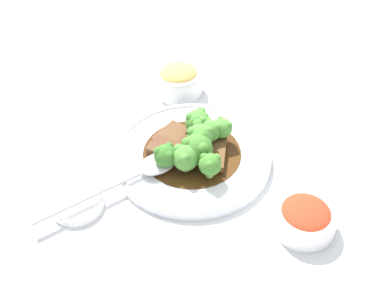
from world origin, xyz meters
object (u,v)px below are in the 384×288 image
at_px(broccoli_floret_5, 186,157).
at_px(sauce_dish, 78,204).
at_px(beef_strip_2, 217,154).
at_px(serving_spoon, 146,169).
at_px(side_bowl_appetizer, 179,80).
at_px(side_bowl_kimchi, 305,218).
at_px(main_plate, 192,155).
at_px(broccoli_floret_4, 222,128).
at_px(broccoli_floret_0, 198,121).
at_px(broccoli_floret_1, 200,134).
at_px(broccoli_floret_3, 166,155).
at_px(beef_strip_1, 185,148).
at_px(broccoli_floret_6, 197,148).
at_px(broccoli_floret_2, 210,164).
at_px(broccoli_floret_7, 210,130).
at_px(beef_strip_3, 166,149).
at_px(beef_strip_0, 172,136).

distance_m(broccoli_floret_5, sauce_dish, 0.18).
xyz_separation_m(beef_strip_2, serving_spoon, (0.12, 0.03, 0.00)).
height_order(beef_strip_2, serving_spoon, serving_spoon).
bearing_deg(side_bowl_appetizer, side_bowl_kimchi, 115.28).
distance_m(main_plate, broccoli_floret_4, 0.07).
bearing_deg(broccoli_floret_0, broccoli_floret_5, 73.10).
relative_size(broccoli_floret_1, broccoli_floret_3, 1.18).
height_order(main_plate, beef_strip_1, beef_strip_1).
bearing_deg(side_bowl_appetizer, serving_spoon, 75.52).
bearing_deg(serving_spoon, sauce_dish, 25.03).
bearing_deg(broccoli_floret_6, broccoli_floret_0, -95.27).
xyz_separation_m(broccoli_floret_0, broccoli_floret_2, (-0.01, 0.10, -0.00)).
xyz_separation_m(broccoli_floret_2, broccoli_floret_3, (0.07, -0.02, 0.00)).
xyz_separation_m(broccoli_floret_0, broccoli_floret_5, (0.03, 0.08, -0.00)).
bearing_deg(beef_strip_1, broccoli_floret_3, 48.81).
bearing_deg(beef_strip_2, sauce_dish, 19.40).
height_order(broccoli_floret_5, side_bowl_appetizer, broccoli_floret_5).
relative_size(beef_strip_1, broccoli_floret_3, 1.24).
bearing_deg(broccoli_floret_4, broccoli_floret_3, 31.34).
relative_size(broccoli_floret_0, broccoli_floret_3, 1.10).
distance_m(broccoli_floret_5, side_bowl_kimchi, 0.20).
bearing_deg(beef_strip_1, broccoli_floret_4, -160.87).
height_order(main_plate, beef_strip_2, beef_strip_2).
bearing_deg(broccoli_floret_0, side_bowl_appetizer, -80.37).
bearing_deg(main_plate, broccoli_floret_1, -160.31).
distance_m(main_plate, side_bowl_appetizer, 0.20).
xyz_separation_m(broccoli_floret_1, sauce_dish, (0.19, 0.10, -0.04)).
height_order(broccoli_floret_1, serving_spoon, broccoli_floret_1).
relative_size(broccoli_floret_1, broccoli_floret_4, 1.16).
relative_size(broccoli_floret_4, serving_spoon, 0.20).
bearing_deg(broccoli_floret_5, broccoli_floret_7, -126.06).
relative_size(broccoli_floret_6, side_bowl_kimchi, 0.58).
height_order(broccoli_floret_0, broccoli_floret_5, broccoli_floret_0).
distance_m(broccoli_floret_3, side_bowl_appetizer, 0.23).
relative_size(beef_strip_3, broccoli_floret_4, 1.53).
distance_m(broccoli_floret_0, broccoli_floret_5, 0.09).
height_order(broccoli_floret_3, broccoli_floret_4, same).
bearing_deg(beef_strip_3, beef_strip_0, -106.72).
height_order(broccoli_floret_7, side_bowl_kimchi, broccoli_floret_7).
bearing_deg(broccoli_floret_6, side_bowl_appetizer, -84.89).
bearing_deg(main_plate, broccoli_floret_6, 103.95).
xyz_separation_m(broccoli_floret_1, broccoli_floret_6, (0.01, 0.03, -0.00)).
height_order(beef_strip_1, broccoli_floret_4, broccoli_floret_4).
bearing_deg(main_plate, sauce_dish, 27.41).
bearing_deg(beef_strip_3, broccoli_floret_3, 88.67).
xyz_separation_m(main_plate, broccoli_floret_3, (0.04, 0.04, 0.04)).
relative_size(broccoli_floret_0, broccoli_floret_6, 0.93).
distance_m(broccoli_floret_2, broccoli_floret_4, 0.09).
bearing_deg(main_plate, broccoli_floret_0, -106.72).
relative_size(broccoli_floret_4, broccoli_floret_5, 0.96).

